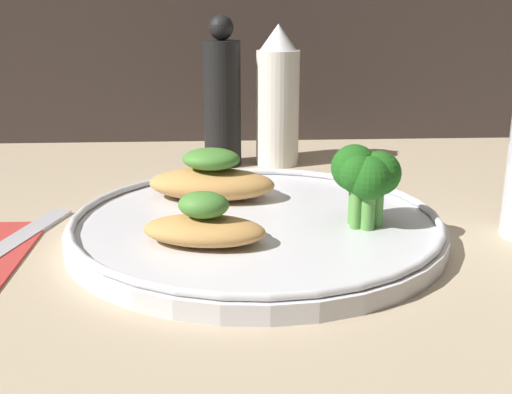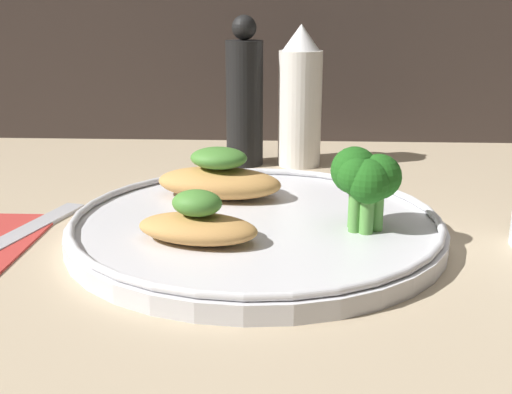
{
  "view_description": "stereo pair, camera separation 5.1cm",
  "coord_description": "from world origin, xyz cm",
  "px_view_note": "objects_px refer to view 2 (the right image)",
  "views": [
    {
      "loc": [
        -2.71,
        -48.79,
        18.46
      ],
      "look_at": [
        0.0,
        0.0,
        3.4
      ],
      "focal_mm": 45.0,
      "sensor_mm": 36.0,
      "label": 1
    },
    {
      "loc": [
        2.4,
        -48.81,
        18.46
      ],
      "look_at": [
        0.0,
        0.0,
        3.4
      ],
      "focal_mm": 45.0,
      "sensor_mm": 36.0,
      "label": 2
    }
  ],
  "objects_px": {
    "plate": "(256,225)",
    "sauce_bottle": "(300,99)",
    "broccoli_bunch": "(364,178)",
    "pepper_grinder": "(244,98)"
  },
  "relations": [
    {
      "from": "plate",
      "to": "pepper_grinder",
      "type": "height_order",
      "value": "pepper_grinder"
    },
    {
      "from": "plate",
      "to": "pepper_grinder",
      "type": "xyz_separation_m",
      "value": [
        -0.03,
        0.24,
        0.07
      ]
    },
    {
      "from": "plate",
      "to": "pepper_grinder",
      "type": "distance_m",
      "value": 0.25
    },
    {
      "from": "plate",
      "to": "sauce_bottle",
      "type": "relative_size",
      "value": 1.9
    },
    {
      "from": "broccoli_bunch",
      "to": "pepper_grinder",
      "type": "bearing_deg",
      "value": 112.87
    },
    {
      "from": "pepper_grinder",
      "to": "sauce_bottle",
      "type": "bearing_deg",
      "value": -0.0
    },
    {
      "from": "broccoli_bunch",
      "to": "sauce_bottle",
      "type": "height_order",
      "value": "sauce_bottle"
    },
    {
      "from": "plate",
      "to": "broccoli_bunch",
      "type": "distance_m",
      "value": 0.1
    },
    {
      "from": "broccoli_bunch",
      "to": "pepper_grinder",
      "type": "distance_m",
      "value": 0.28
    },
    {
      "from": "broccoli_bunch",
      "to": "sauce_bottle",
      "type": "relative_size",
      "value": 0.4
    }
  ]
}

